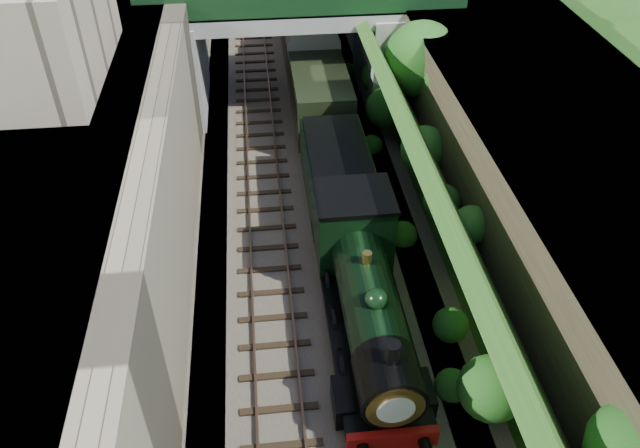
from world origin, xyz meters
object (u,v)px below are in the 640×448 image
(road_bridge, at_px, (308,34))
(locomotive, at_px, (366,295))
(tender, at_px, (337,180))
(tree, at_px, (423,61))

(road_bridge, height_order, locomotive, road_bridge)
(road_bridge, distance_m, tender, 10.57)
(locomotive, distance_m, tender, 7.37)
(tree, distance_m, tender, 7.52)
(tree, bearing_deg, road_bridge, 133.38)
(tender, bearing_deg, locomotive, -90.00)
(tree, height_order, locomotive, tree)
(tree, relative_size, locomotive, 0.65)
(road_bridge, distance_m, tree, 7.26)
(tree, bearing_deg, locomotive, -110.84)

